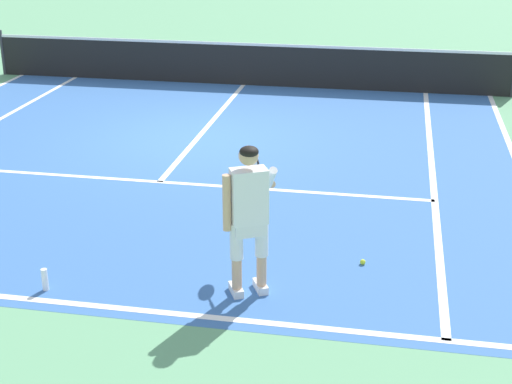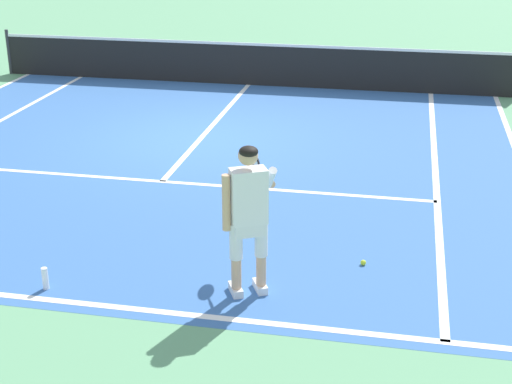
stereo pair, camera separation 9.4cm
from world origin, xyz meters
name	(u,v)px [view 1 (the left image)]	position (x,y,z in m)	size (l,w,h in m)	color
ground_plane	(197,139)	(0.00, 0.00, 0.00)	(80.00, 80.00, 0.00)	#609E70
court_inner_surface	(184,154)	(0.00, -0.89, 0.00)	(10.98, 10.51, 0.00)	#3866A8
line_baseline	(56,302)	(0.00, -5.95, 0.00)	(10.98, 0.10, 0.01)	white
line_service	(160,182)	(0.00, -2.24, 0.00)	(8.23, 0.10, 0.01)	white
line_centre_service	(210,123)	(0.00, 0.96, 0.00)	(0.10, 6.40, 0.01)	white
line_singles_right	(432,169)	(4.12, -0.89, 0.00)	(0.10, 10.11, 0.01)	white
tennis_net	(243,64)	(0.00, 4.16, 0.50)	(11.96, 0.08, 1.07)	#333338
tennis_player	(249,210)	(2.01, -5.34, 0.99)	(0.56, 1.23, 1.71)	white
tennis_ball_near_feet	(363,262)	(3.21, -4.43, 0.03)	(0.07, 0.07, 0.07)	#CCE02D
water_bottle	(45,280)	(-0.23, -5.72, 0.13)	(0.07, 0.07, 0.26)	white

